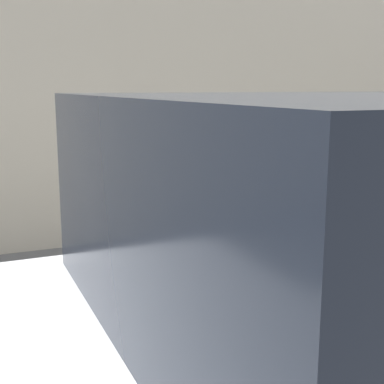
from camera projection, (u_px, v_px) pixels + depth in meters
name	position (u px, v px, depth m)	size (l,w,h in m)	color
sidewalk	(163.00, 304.00, 4.32)	(24.00, 2.80, 0.12)	#9E9B96
building_facade	(91.00, 42.00, 5.92)	(24.00, 0.30, 4.54)	beige
parking_meter	(192.00, 200.00, 3.01)	(0.21, 0.12, 1.56)	slate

